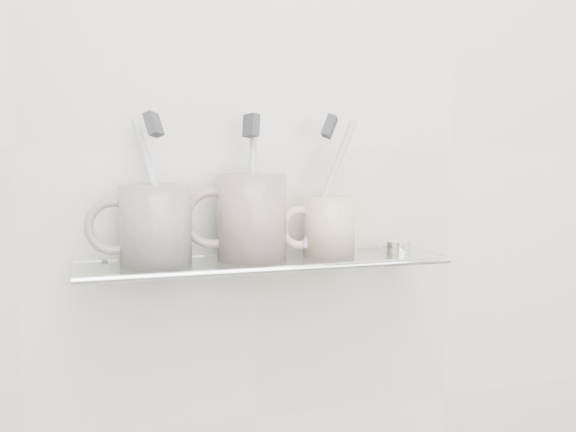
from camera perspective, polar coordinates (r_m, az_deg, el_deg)
name	(u,v)px	position (r m, az deg, el deg)	size (l,w,h in m)	color
wall_back	(254,149)	(0.92, -3.04, 5.97)	(2.50, 2.50, 0.00)	silver
shelf_glass	(266,262)	(0.88, -2.01, -4.13)	(0.50, 0.12, 0.01)	silver
shelf_rail	(277,270)	(0.82, -0.99, -4.78)	(0.01, 0.01, 0.50)	silver
bracket_left	(105,273)	(0.90, -15.94, -4.85)	(0.02, 0.02, 0.03)	silver
bracket_right	(390,257)	(0.99, 9.06, -3.65)	(0.02, 0.02, 0.03)	silver
mug_left	(156,225)	(0.85, -11.69, -0.78)	(0.09, 0.09, 0.10)	white
mug_left_handle	(114,226)	(0.84, -15.22, -0.89)	(0.07, 0.07, 0.01)	white
toothbrush_left	(155,187)	(0.84, -11.75, 2.54)	(0.01, 0.01, 0.19)	silver
bristles_left	(153,124)	(0.84, -11.87, 7.98)	(0.01, 0.02, 0.03)	#36383D
mug_center	(252,217)	(0.87, -3.24, -0.09)	(0.09, 0.09, 0.12)	silver
mug_center_handle	(213,218)	(0.86, -6.69, -0.20)	(0.08, 0.08, 0.01)	silver
toothbrush_center	(252,185)	(0.86, -3.26, 2.73)	(0.01, 0.01, 0.19)	silver
bristles_center	(251,125)	(0.86, -3.29, 8.04)	(0.01, 0.02, 0.03)	#36383D
mug_right	(329,227)	(0.90, 3.65, -0.95)	(0.07, 0.07, 0.08)	beige
mug_right_handle	(300,228)	(0.89, 1.07, -1.04)	(0.06, 0.06, 0.01)	beige
toothbrush_right	(329,184)	(0.90, 3.67, 2.85)	(0.01, 0.01, 0.19)	beige
bristles_right	(329,126)	(0.90, 3.70, 7.95)	(0.01, 0.02, 0.03)	#36383D
chrome_cap	(398,246)	(0.95, 9.78, -2.68)	(0.04, 0.04, 0.02)	silver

